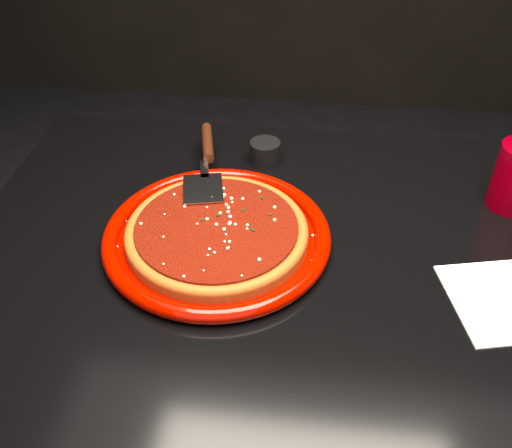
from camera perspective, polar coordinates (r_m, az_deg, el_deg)
The scene contains 10 objects.
table at distance 1.20m, azimuth 5.71°, elevation -16.70°, with size 1.20×0.80×0.75m, color black.
plate at distance 0.92m, azimuth -3.92°, elevation -1.19°, with size 0.37×0.37×0.03m, color #850600.
pizza_crust at distance 0.92m, azimuth -3.93°, elevation -0.99°, with size 0.30×0.30×0.01m, color brown.
pizza_crust_rim at distance 0.92m, azimuth -3.95°, elevation -0.64°, with size 0.30×0.30×0.02m, color brown.
pizza_sauce at distance 0.91m, azimuth -3.96°, elevation -0.39°, with size 0.26×0.26×0.01m, color maroon.
parmesan_dusting at distance 0.91m, azimuth -3.98°, elevation -0.03°, with size 0.25×0.25×0.01m, color beige, non-canonical shape.
basil_flecks at distance 0.91m, azimuth -3.98°, elevation -0.08°, with size 0.23×0.23×0.00m, color black, non-canonical shape.
pizza_server at distance 1.04m, azimuth -4.97°, elevation 6.17°, with size 0.08×0.29×0.02m, color silver, non-canonical shape.
napkin_a at distance 0.91m, azimuth 23.74°, elevation -6.99°, with size 0.16×0.16×0.00m, color white.
ramekin at distance 1.11m, azimuth 0.91°, elevation 7.17°, with size 0.06×0.06×0.05m, color black.
Camera 1 is at (-0.03, -0.67, 1.36)m, focal length 40.00 mm.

